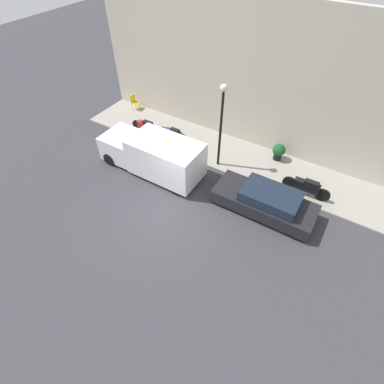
# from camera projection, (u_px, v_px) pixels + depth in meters

# --- Properties ---
(ground_plane) EXTENTS (60.00, 60.00, 0.00)m
(ground_plane) POSITION_uv_depth(u_px,v_px,m) (165.00, 216.00, 12.88)
(ground_plane) COLOR #38383D
(sidewalk) EXTENTS (2.94, 16.51, 0.11)m
(sidewalk) POSITION_uv_depth(u_px,v_px,m) (222.00, 151.00, 15.99)
(sidewalk) COLOR gray
(sidewalk) RESTS_ON ground_plane
(building_facade) EXTENTS (0.30, 16.51, 7.08)m
(building_facade) POSITION_uv_depth(u_px,v_px,m) (242.00, 76.00, 14.50)
(building_facade) COLOR beige
(building_facade) RESTS_ON ground_plane
(parked_car) EXTENTS (1.68, 4.34, 1.22)m
(parked_car) POSITION_uv_depth(u_px,v_px,m) (265.00, 201.00, 12.66)
(parked_car) COLOR black
(parked_car) RESTS_ON ground_plane
(delivery_van) EXTENTS (1.91, 5.21, 1.93)m
(delivery_van) POSITION_uv_depth(u_px,v_px,m) (152.00, 154.00, 14.32)
(delivery_van) COLOR white
(delivery_van) RESTS_ON ground_plane
(motorcycle_red) EXTENTS (0.30, 1.94, 0.75)m
(motorcycle_red) POSITION_uv_depth(u_px,v_px,m) (146.00, 126.00, 16.86)
(motorcycle_red) COLOR #B21E1E
(motorcycle_red) RESTS_ON sidewalk
(motorcycle_blue) EXTENTS (0.30, 1.83, 0.76)m
(motorcycle_blue) POSITION_uv_depth(u_px,v_px,m) (173.00, 134.00, 16.30)
(motorcycle_blue) COLOR navy
(motorcycle_blue) RESTS_ON sidewalk
(motorcycle_black) EXTENTS (0.30, 2.15, 0.83)m
(motorcycle_black) POSITION_uv_depth(u_px,v_px,m) (307.00, 187.00, 13.33)
(motorcycle_black) COLOR black
(motorcycle_black) RESTS_ON sidewalk
(streetlamp) EXTENTS (0.33, 0.33, 4.21)m
(streetlamp) POSITION_uv_depth(u_px,v_px,m) (222.00, 115.00, 13.19)
(streetlamp) COLOR black
(streetlamp) RESTS_ON sidewalk
(potted_plant) EXTENTS (0.64, 0.64, 0.88)m
(potted_plant) POSITION_uv_depth(u_px,v_px,m) (279.00, 151.00, 15.10)
(potted_plant) COLOR black
(potted_plant) RESTS_ON sidewalk
(cafe_chair) EXTENTS (0.40, 0.40, 0.92)m
(cafe_chair) POSITION_uv_depth(u_px,v_px,m) (134.00, 101.00, 18.69)
(cafe_chair) COLOR yellow
(cafe_chair) RESTS_ON sidewalk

